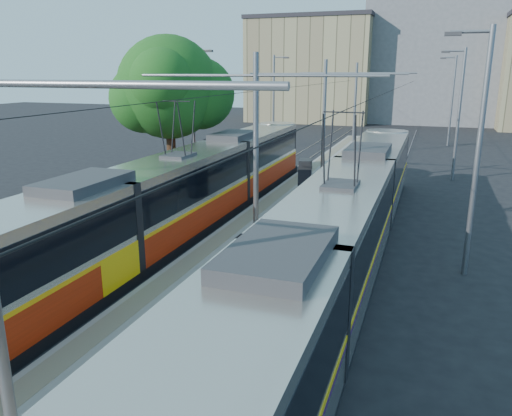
% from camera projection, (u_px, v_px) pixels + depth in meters
% --- Properties ---
extents(ground, '(160.00, 160.00, 0.00)m').
position_uv_depth(ground, '(146.00, 356.00, 12.07)').
color(ground, black).
rests_on(ground, ground).
extents(platform, '(4.00, 50.00, 0.30)m').
position_uv_depth(platform, '(310.00, 193.00, 27.49)').
color(platform, gray).
rests_on(platform, ground).
extents(tactile_strip_left, '(0.70, 50.00, 0.01)m').
position_uv_depth(tactile_strip_left, '(285.00, 188.00, 27.91)').
color(tactile_strip_left, gray).
rests_on(tactile_strip_left, platform).
extents(tactile_strip_right, '(0.70, 50.00, 0.01)m').
position_uv_depth(tactile_strip_right, '(336.00, 192.00, 26.99)').
color(tactile_strip_right, gray).
rests_on(tactile_strip_right, platform).
extents(rails, '(8.71, 70.00, 0.03)m').
position_uv_depth(rails, '(310.00, 195.00, 27.53)').
color(rails, gray).
rests_on(rails, ground).
extents(tram_left, '(2.43, 29.80, 5.50)m').
position_uv_depth(tram_left, '(180.00, 194.00, 20.70)').
color(tram_left, black).
rests_on(tram_left, ground).
extents(tram_right, '(2.43, 32.28, 5.50)m').
position_uv_depth(tram_right, '(338.00, 232.00, 15.40)').
color(tram_right, black).
rests_on(tram_right, ground).
extents(catenary, '(9.20, 70.00, 7.00)m').
position_uv_depth(catenary, '(299.00, 117.00, 23.74)').
color(catenary, slate).
rests_on(catenary, platform).
extents(street_lamps, '(15.18, 38.22, 8.00)m').
position_uv_depth(street_lamps, '(328.00, 113.00, 30.06)').
color(street_lamps, slate).
rests_on(street_lamps, ground).
extents(shelter, '(0.82, 1.13, 2.28)m').
position_uv_depth(shelter, '(305.00, 182.00, 24.03)').
color(shelter, black).
rests_on(shelter, platform).
extents(tree, '(5.83, 5.39, 8.47)m').
position_uv_depth(tree, '(177.00, 89.00, 25.88)').
color(tree, '#382314').
rests_on(tree, ground).
extents(building_left, '(16.32, 12.24, 13.58)m').
position_uv_depth(building_left, '(313.00, 70.00, 68.03)').
color(building_left, gray).
rests_on(building_left, ground).
extents(building_centre, '(18.36, 14.28, 16.99)m').
position_uv_depth(building_centre, '(439.00, 56.00, 66.09)').
color(building_centre, slate).
rests_on(building_centre, ground).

